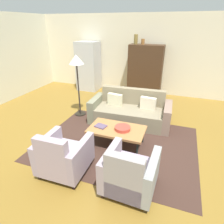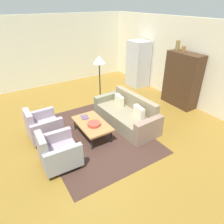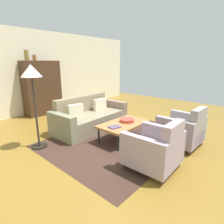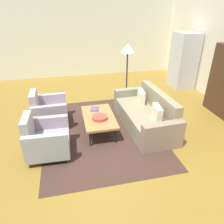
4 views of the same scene
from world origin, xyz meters
name	(u,v)px [view 1 (image 1 of 4)]	position (x,y,z in m)	size (l,w,h in m)	color
ground_plane	(118,142)	(0.00, 0.00, 0.00)	(10.63, 10.63, 0.00)	brown
wall_back	(151,55)	(0.00, 3.74, 1.40)	(8.86, 0.12, 2.80)	beige
area_rug	(117,143)	(0.00, -0.03, 0.00)	(3.40, 2.60, 0.01)	#3B2720
couch	(130,112)	(-0.01, 1.11, 0.29)	(2.14, 1.00, 0.86)	#7E735A
coffee_table	(117,130)	(0.00, -0.08, 0.37)	(1.20, 0.70, 0.40)	black
armchair_left	(63,157)	(-0.60, -1.25, 0.34)	(0.82, 0.82, 0.88)	#3B1C1B
armchair_right	(129,174)	(0.59, -1.25, 0.34)	(0.83, 0.83, 0.88)	#3A1D12
fruit_bowl	(123,128)	(0.13, -0.08, 0.44)	(0.34, 0.34, 0.07)	#B53C30
book_stack	(101,126)	(-0.36, -0.12, 0.42)	(0.28, 0.24, 0.02)	#54435D
cabinet	(145,71)	(-0.10, 3.39, 0.90)	(1.20, 0.51, 1.80)	#3F2819
vase_tall	(136,39)	(-0.50, 3.39, 1.96)	(0.13, 0.13, 0.32)	olive
vase_round	(143,42)	(-0.25, 3.39, 1.89)	(0.12, 0.12, 0.18)	#915C2D
refrigerator	(88,66)	(-2.33, 3.29, 0.93)	(0.80, 0.73, 1.85)	#B7BABF
floor_lamp	(77,65)	(-1.51, 1.02, 1.44)	(0.40, 0.40, 1.72)	black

